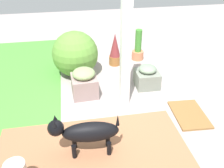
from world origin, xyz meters
The scene contains 9 objects.
ground_plane centered at (0.00, 0.00, 0.00)m, with size 12.00×12.00×0.00m, color #A09491.
porch_pillar centered at (0.19, -0.02, 1.30)m, with size 0.14×0.14×2.59m, color white.
stone_planter_nearest centered at (0.59, -0.52, 0.19)m, with size 0.42×0.41×0.41m.
stone_planter_mid centered at (0.50, 0.59, 0.24)m, with size 0.45×0.44×0.49m.
round_shrub centered at (1.25, 0.69, 0.43)m, with size 0.86×0.86×0.86m, color #5B8E37.
terracotta_pot_spiky centered at (1.54, -0.13, 0.32)m, with size 0.24×0.24×0.68m.
terracotta_pot_tall centered at (1.70, -0.66, 0.24)m, with size 0.25×0.25×0.67m.
dog centered at (-0.81, 0.68, 0.34)m, with size 0.27×0.84×0.58m.
doormat centered at (-0.35, -0.91, 0.01)m, with size 0.69×0.46×0.03m, color brown.
Camera 1 is at (-3.02, 0.76, 2.33)m, focal length 39.33 mm.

